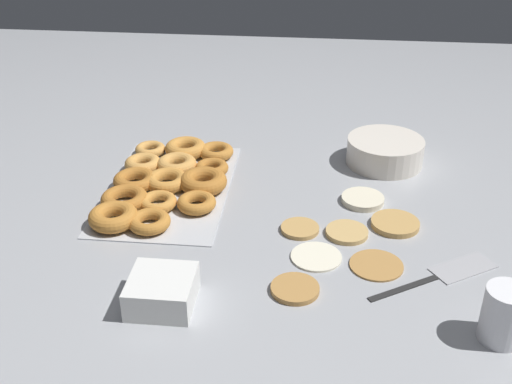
% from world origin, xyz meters
% --- Properties ---
extents(ground_plane, '(3.00, 3.00, 0.00)m').
position_xyz_m(ground_plane, '(0.00, 0.00, 0.00)').
color(ground_plane, '#9EA0A5').
extents(pancake_0, '(0.11, 0.11, 0.01)m').
position_xyz_m(pancake_0, '(0.15, 0.17, 0.00)').
color(pancake_0, '#B27F42').
rests_on(pancake_0, ground_plane).
extents(pancake_1, '(0.09, 0.09, 0.01)m').
position_xyz_m(pancake_1, '(0.03, 0.01, 0.01)').
color(pancake_1, tan).
rests_on(pancake_1, ground_plane).
extents(pancake_2, '(0.09, 0.09, 0.01)m').
position_xyz_m(pancake_2, '(0.03, 0.11, 0.01)').
color(pancake_2, tan).
rests_on(pancake_2, ground_plane).
extents(pancake_3, '(0.10, 0.10, 0.01)m').
position_xyz_m(pancake_3, '(-0.11, 0.15, 0.01)').
color(pancake_3, beige).
rests_on(pancake_3, ground_plane).
extents(pancake_4, '(0.11, 0.11, 0.01)m').
position_xyz_m(pancake_4, '(0.13, 0.05, 0.00)').
color(pancake_4, silver).
rests_on(pancake_4, ground_plane).
extents(pancake_5, '(0.10, 0.10, 0.01)m').
position_xyz_m(pancake_5, '(0.25, 0.01, 0.01)').
color(pancake_5, '#B27F42').
rests_on(pancake_5, ground_plane).
extents(pancake_6, '(0.11, 0.11, 0.01)m').
position_xyz_m(pancake_6, '(-0.01, 0.22, 0.01)').
color(pancake_6, tan).
rests_on(pancake_6, ground_plane).
extents(donut_tray, '(0.49, 0.30, 0.04)m').
position_xyz_m(donut_tray, '(-0.13, -0.33, 0.02)').
color(donut_tray, silver).
rests_on(donut_tray, ground_plane).
extents(batter_bowl, '(0.20, 0.20, 0.07)m').
position_xyz_m(batter_bowl, '(-0.33, 0.22, 0.03)').
color(batter_bowl, silver).
rests_on(batter_bowl, ground_plane).
extents(container_stack, '(0.12, 0.12, 0.06)m').
position_xyz_m(container_stack, '(0.31, -0.24, 0.03)').
color(container_stack, white).
rests_on(container_stack, ground_plane).
extents(paper_cup, '(0.08, 0.08, 0.11)m').
position_xyz_m(paper_cup, '(0.34, 0.37, 0.05)').
color(paper_cup, white).
rests_on(paper_cup, ground_plane).
extents(spatula, '(0.19, 0.27, 0.01)m').
position_xyz_m(spatula, '(0.15, 0.32, 0.00)').
color(spatula, black).
rests_on(spatula, ground_plane).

